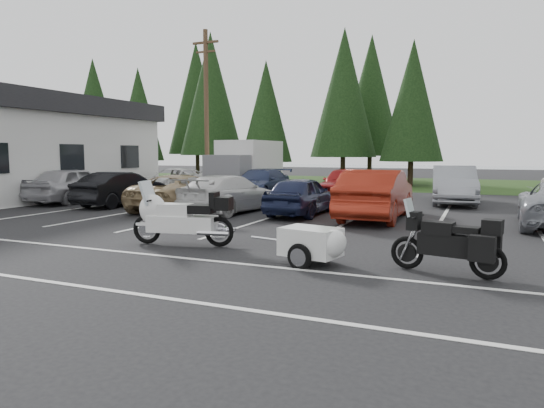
{
  "coord_description": "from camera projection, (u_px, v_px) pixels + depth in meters",
  "views": [
    {
      "loc": [
        4.31,
        -11.93,
        2.2
      ],
      "look_at": [
        -0.6,
        -0.5,
        0.88
      ],
      "focal_mm": 32.0,
      "sensor_mm": 36.0,
      "label": 1
    }
  ],
  "objects": [
    {
      "name": "ground",
      "position": [
        300.0,
        236.0,
        12.82
      ],
      "size": [
        120.0,
        120.0,
        0.0
      ],
      "primitive_type": "plane",
      "color": "black",
      "rests_on": "ground"
    },
    {
      "name": "grass_strip",
      "position": [
        414.0,
        184.0,
        34.74
      ],
      "size": [
        80.0,
        16.0,
        0.01
      ],
      "primitive_type": "cube",
      "color": "#1A3611",
      "rests_on": "ground"
    },
    {
      "name": "lake_water",
      "position": [
        478.0,
        170.0,
        61.49
      ],
      "size": [
        70.0,
        50.0,
        0.02
      ],
      "primitive_type": "cube",
      "color": "gray",
      "rests_on": "ground"
    },
    {
      "name": "utility_pole",
      "position": [
        206.0,
        108.0,
        27.22
      ],
      "size": [
        1.6,
        0.26,
        9.0
      ],
      "color": "#473321",
      "rests_on": "ground"
    },
    {
      "name": "box_truck",
      "position": [
        243.0,
        166.0,
        27.23
      ],
      "size": [
        2.4,
        5.6,
        2.9
      ],
      "primitive_type": null,
      "color": "silver",
      "rests_on": "ground"
    },
    {
      "name": "stall_markings",
      "position": [
        323.0,
        226.0,
        14.65
      ],
      "size": [
        32.0,
        16.0,
        0.01
      ],
      "primitive_type": "cube",
      "color": "silver",
      "rests_on": "ground"
    },
    {
      "name": "conifer_0",
      "position": [
        94.0,
        108.0,
        43.72
      ],
      "size": [
        4.58,
        4.58,
        10.66
      ],
      "color": "#332316",
      "rests_on": "ground"
    },
    {
      "name": "conifer_1",
      "position": [
        139.0,
        114.0,
        40.27
      ],
      "size": [
        3.96,
        3.96,
        9.22
      ],
      "color": "#332316",
      "rests_on": "ground"
    },
    {
      "name": "conifer_2",
      "position": [
        211.0,
        94.0,
        39.21
      ],
      "size": [
        5.1,
        5.1,
        11.89
      ],
      "color": "#332316",
      "rests_on": "ground"
    },
    {
      "name": "conifer_3",
      "position": [
        266.0,
        111.0,
        35.94
      ],
      "size": [
        3.87,
        3.87,
        9.02
      ],
      "color": "#332316",
      "rests_on": "ground"
    },
    {
      "name": "conifer_4",
      "position": [
        344.0,
        93.0,
        35.02
      ],
      "size": [
        4.8,
        4.8,
        11.17
      ],
      "color": "#332316",
      "rests_on": "ground"
    },
    {
      "name": "conifer_5",
      "position": [
        412.0,
        101.0,
        31.96
      ],
      "size": [
        4.14,
        4.14,
        9.63
      ],
      "color": "#332316",
      "rests_on": "ground"
    },
    {
      "name": "conifer_back_a",
      "position": [
        197.0,
        99.0,
        44.59
      ],
      "size": [
        5.28,
        5.28,
        12.3
      ],
      "color": "#332316",
      "rests_on": "ground"
    },
    {
      "name": "conifer_back_b",
      "position": [
        371.0,
        96.0,
        38.8
      ],
      "size": [
        4.97,
        4.97,
        11.58
      ],
      "color": "#332316",
      "rests_on": "ground"
    },
    {
      "name": "car_near_0",
      "position": [
        74.0,
        185.0,
        21.59
      ],
      "size": [
        2.27,
        4.8,
        1.59
      ],
      "primitive_type": "imported",
      "rotation": [
        0.0,
        0.0,
        3.23
      ],
      "color": "#B0AFB4",
      "rests_on": "ground"
    },
    {
      "name": "car_near_1",
      "position": [
        121.0,
        189.0,
        20.3
      ],
      "size": [
        1.62,
        4.33,
        1.41
      ],
      "primitive_type": "imported",
      "rotation": [
        0.0,
        0.0,
        3.11
      ],
      "color": "black",
      "rests_on": "ground"
    },
    {
      "name": "car_near_2",
      "position": [
        182.0,
        192.0,
        18.65
      ],
      "size": [
        2.56,
        5.08,
        1.38
      ],
      "primitive_type": "imported",
      "rotation": [
        0.0,
        0.0,
        3.2
      ],
      "color": "#947D56",
      "rests_on": "ground"
    },
    {
      "name": "car_near_3",
      "position": [
        229.0,
        194.0,
        17.88
      ],
      "size": [
        2.35,
        4.96,
        1.4
      ],
      "primitive_type": "imported",
      "rotation": [
        0.0,
        0.0,
        3.06
      ],
      "color": "silver",
      "rests_on": "ground"
    },
    {
      "name": "car_near_4",
      "position": [
        301.0,
        196.0,
        17.22
      ],
      "size": [
        1.67,
        4.08,
        1.38
      ],
      "primitive_type": "imported",
      "rotation": [
        0.0,
        0.0,
        3.13
      ],
      "color": "#171D3A",
      "rests_on": "ground"
    },
    {
      "name": "car_near_5",
      "position": [
        376.0,
        194.0,
        16.1
      ],
      "size": [
        1.78,
        5.03,
        1.66
      ],
      "primitive_type": "imported",
      "rotation": [
        0.0,
        0.0,
        3.15
      ],
      "color": "maroon",
      "rests_on": "ground"
    },
    {
      "name": "car_far_0",
      "position": [
        175.0,
        181.0,
        26.18
      ],
      "size": [
        2.34,
        4.96,
        1.37
      ],
      "primitive_type": "imported",
      "rotation": [
        0.0,
        0.0,
        -0.01
      ],
      "color": "silver",
      "rests_on": "ground"
    },
    {
      "name": "car_far_1",
      "position": [
        260.0,
        183.0,
        23.77
      ],
      "size": [
        2.09,
        4.92,
        1.42
      ],
      "primitive_type": "imported",
      "rotation": [
        0.0,
        0.0,
        0.02
      ],
      "color": "#1C2546",
      "rests_on": "ground"
    },
    {
      "name": "car_far_2",
      "position": [
        345.0,
        183.0,
        22.73
      ],
      "size": [
        1.92,
        4.6,
        1.56
      ],
      "primitive_type": "imported",
      "rotation": [
        0.0,
        0.0,
        -0.02
      ],
      "color": "maroon",
      "rests_on": "ground"
    },
    {
      "name": "car_far_3",
      "position": [
        454.0,
        185.0,
        21.02
      ],
      "size": [
        2.2,
        5.14,
        1.65
      ],
      "primitive_type": "imported",
      "rotation": [
        0.0,
        0.0,
        0.09
      ],
      "color": "gray",
      "rests_on": "ground"
    },
    {
      "name": "touring_motorcycle",
      "position": [
        182.0,
        213.0,
        11.51
      ],
      "size": [
        2.93,
        1.38,
        1.56
      ],
      "primitive_type": null,
      "rotation": [
        0.0,
        0.0,
        0.19
      ],
      "color": "white",
      "rests_on": "ground"
    },
    {
      "name": "cargo_trailer",
      "position": [
        311.0,
        246.0,
        9.56
      ],
      "size": [
        1.77,
        1.22,
        0.75
      ],
      "primitive_type": null,
      "rotation": [
        0.0,
        0.0,
        -0.21
      ],
      "color": "white",
      "rests_on": "ground"
    },
    {
      "name": "adventure_motorcycle",
      "position": [
        446.0,
        237.0,
        8.75
      ],
      "size": [
        2.37,
        1.21,
        1.38
      ],
      "primitive_type": null,
      "rotation": [
        0.0,
        0.0,
        -0.2
      ],
      "color": "black",
      "rests_on": "ground"
    }
  ]
}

